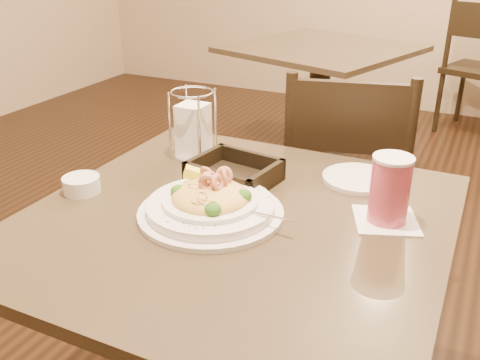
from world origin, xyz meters
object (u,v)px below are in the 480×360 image
at_px(background_table, 319,87).
at_px(drink_glass, 390,190).
at_px(bread_basket, 234,174).
at_px(butter_ramekin, 82,185).
at_px(dining_chair_far, 479,65).
at_px(main_table, 236,302).
at_px(napkin_caddy, 193,128).
at_px(dining_chair_near, 343,190).
at_px(side_plate, 358,178).
at_px(pasta_bowl, 211,203).

relative_size(background_table, drink_glass, 6.59).
xyz_separation_m(bread_basket, butter_ramekin, (-0.30, -0.21, -0.00)).
bearing_deg(butter_ramekin, bread_basket, 34.98).
bearing_deg(butter_ramekin, dining_chair_far, 76.57).
bearing_deg(dining_chair_far, main_table, 102.46).
distance_m(main_table, napkin_caddy, 0.49).
relative_size(dining_chair_near, side_plate, 5.11).
xyz_separation_m(main_table, background_table, (-0.44, 2.00, 0.00)).
height_order(drink_glass, bread_basket, drink_glass).
bearing_deg(dining_chair_near, drink_glass, 98.13).
relative_size(pasta_bowl, butter_ramekin, 4.02).
bearing_deg(pasta_bowl, drink_glass, 21.56).
xyz_separation_m(main_table, dining_chair_far, (0.35, 3.06, -0.01)).
relative_size(background_table, napkin_caddy, 5.99).
xyz_separation_m(dining_chair_far, drink_glass, (-0.05, -2.94, 0.31)).
relative_size(drink_glass, butter_ramekin, 1.92).
bearing_deg(napkin_caddy, pasta_bowl, -54.05).
distance_m(bread_basket, butter_ramekin, 0.37).
height_order(background_table, dining_chair_near, dining_chair_near).
distance_m(main_table, butter_ramekin, 0.47).
height_order(main_table, background_table, same).
bearing_deg(dining_chair_near, main_table, 71.67).
relative_size(background_table, pasta_bowl, 3.15).
bearing_deg(main_table, drink_glass, 21.87).
distance_m(drink_glass, side_plate, 0.22).
xyz_separation_m(main_table, pasta_bowl, (-0.05, -0.02, 0.26)).
height_order(background_table, bread_basket, bread_basket).
distance_m(main_table, side_plate, 0.43).
distance_m(dining_chair_near, pasta_bowl, 0.80).
bearing_deg(main_table, bread_basket, 117.43).
bearing_deg(pasta_bowl, dining_chair_far, 82.49).
relative_size(drink_glass, bread_basket, 0.76).
bearing_deg(napkin_caddy, background_table, 95.80).
bearing_deg(background_table, pasta_bowl, -79.18).
bearing_deg(napkin_caddy, dining_chair_near, 55.11).
distance_m(background_table, dining_chair_near, 1.36).
height_order(dining_chair_near, butter_ramekin, dining_chair_near).
bearing_deg(background_table, dining_chair_near, -68.61).
distance_m(dining_chair_far, butter_ramekin, 3.21).
bearing_deg(side_plate, drink_glass, -59.72).
height_order(main_table, dining_chair_far, dining_chair_far).
relative_size(main_table, side_plate, 4.95).
xyz_separation_m(dining_chair_near, napkin_caddy, (-0.32, -0.46, 0.32)).
xyz_separation_m(dining_chair_near, pasta_bowl, (-0.11, -0.75, 0.27)).
height_order(drink_glass, side_plate, drink_glass).
bearing_deg(dining_chair_near, side_plate, 94.20).
bearing_deg(napkin_caddy, main_table, -45.80).
distance_m(main_table, dining_chair_near, 0.73).
bearing_deg(napkin_caddy, side_plate, 4.22).
height_order(pasta_bowl, napkin_caddy, napkin_caddy).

